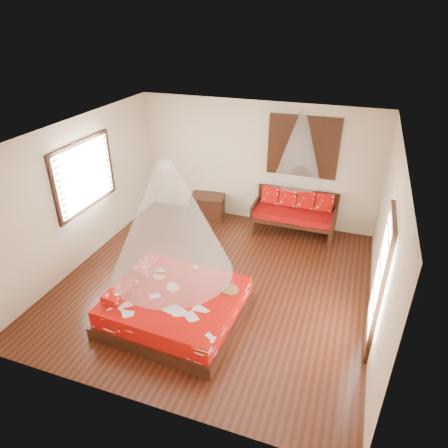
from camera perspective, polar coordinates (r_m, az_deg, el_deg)
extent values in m
cube|color=black|center=(7.55, -1.28, -8.33)|extent=(5.50, 5.50, 0.02)
cube|color=white|center=(6.28, -1.56, 12.73)|extent=(5.50, 5.50, 0.02)
cube|color=beige|center=(8.11, -20.05, 4.11)|extent=(0.02, 5.50, 2.80)
cube|color=beige|center=(6.48, 22.13, -2.58)|extent=(0.02, 5.50, 2.80)
cube|color=beige|center=(9.22, 4.69, 8.67)|extent=(5.50, 0.02, 2.80)
cube|color=beige|center=(4.76, -13.47, -13.35)|extent=(5.50, 0.02, 2.80)
cube|color=black|center=(6.76, -6.82, -12.51)|extent=(2.20, 2.01, 0.20)
cube|color=#AF0B05|center=(6.60, -6.95, -10.87)|extent=(2.09, 1.90, 0.30)
cube|color=#AF0B05|center=(6.58, -14.77, -9.50)|extent=(0.33, 0.56, 0.14)
cube|color=#AF0B05|center=(7.08, -11.02, -5.95)|extent=(0.33, 0.56, 0.14)
cube|color=black|center=(8.96, 4.06, -0.28)|extent=(0.08, 0.08, 0.42)
cube|color=black|center=(8.74, 14.87, -2.06)|extent=(0.08, 0.08, 0.42)
cube|color=black|center=(9.55, 5.18, 1.60)|extent=(0.08, 0.08, 0.42)
cube|color=black|center=(9.35, 15.32, -0.01)|extent=(0.08, 0.08, 0.42)
cube|color=black|center=(9.03, 9.89, 0.80)|extent=(1.82, 0.81, 0.08)
cube|color=#990505|center=(8.98, 9.95, 1.42)|extent=(1.76, 0.75, 0.14)
cube|color=black|center=(9.23, 10.46, 3.39)|extent=(1.82, 0.06, 0.55)
cube|color=black|center=(9.11, 4.59, 2.54)|extent=(0.06, 0.81, 0.30)
cube|color=black|center=(8.89, 15.49, 0.83)|extent=(0.06, 0.81, 0.30)
cube|color=#AF0B05|center=(9.18, 6.64, 4.12)|extent=(0.38, 0.20, 0.40)
cube|color=#AF0B05|center=(9.11, 9.12, 3.75)|extent=(0.38, 0.20, 0.40)
cube|color=#AF0B05|center=(9.06, 11.63, 3.36)|extent=(0.38, 0.20, 0.40)
cube|color=#AF0B05|center=(9.03, 14.16, 2.97)|extent=(0.38, 0.20, 0.40)
cube|color=black|center=(9.71, -2.32, 2.44)|extent=(0.84, 0.67, 0.50)
cube|color=black|center=(9.59, -2.36, 3.91)|extent=(0.89, 0.71, 0.05)
cube|color=black|center=(8.84, 11.23, 10.76)|extent=(1.52, 0.06, 1.32)
cube|color=black|center=(8.83, 11.22, 10.75)|extent=(1.35, 0.04, 1.10)
cube|color=black|center=(8.11, -19.33, 6.57)|extent=(0.08, 1.74, 1.34)
cube|color=silver|center=(8.09, -19.10, 6.55)|extent=(0.04, 1.54, 1.10)
cube|color=black|center=(6.15, 21.20, -8.07)|extent=(0.08, 1.02, 2.16)
cube|color=white|center=(6.09, 21.18, -7.28)|extent=(0.03, 0.82, 1.70)
cylinder|color=brown|center=(6.51, 0.91, -9.41)|extent=(0.27, 0.27, 0.03)
cone|color=white|center=(5.77, -7.81, 0.72)|extent=(1.85, 1.85, 1.80)
cone|color=white|center=(8.36, 10.76, 10.52)|extent=(1.02, 1.02, 1.50)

